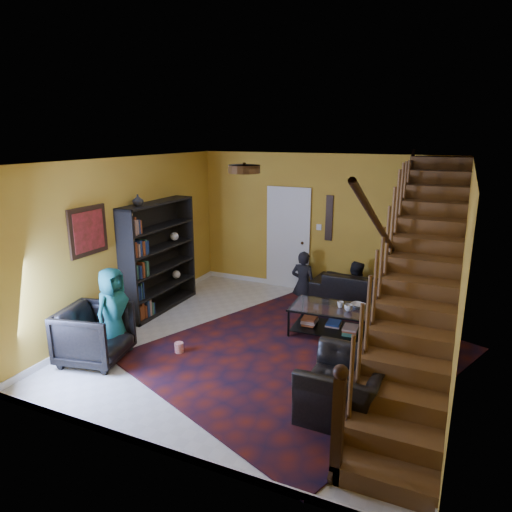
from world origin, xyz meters
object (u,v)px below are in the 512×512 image
Objects in this scene: sofa at (370,290)px; bookshelf at (160,258)px; coffee_table at (332,319)px; armchair_left at (95,335)px; armchair_right at (344,387)px.

bookshelf is at bearing 29.59° from sofa.
sofa is (3.52, 1.70, -0.65)m from bookshelf.
coffee_table is at bearing 82.97° from sofa.
sofa is at bearing -52.26° from armchair_left.
armchair_left is 3.62m from coffee_table.
armchair_left is (-3.17, -3.79, 0.09)m from sofa.
bookshelf is 2.25× the size of armchair_left.
sofa reaches higher than coffee_table.
bookshelf is 2.19m from armchair_left.
coffee_table is at bearing 2.16° from bookshelf.
armchair_right is at bearing -99.15° from armchair_left.
armchair_left is at bearing -142.40° from coffee_table.
bookshelf is 4.38m from armchair_right.
bookshelf is at bearing -2.66° from armchair_left.
armchair_left reaches higher than sofa.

